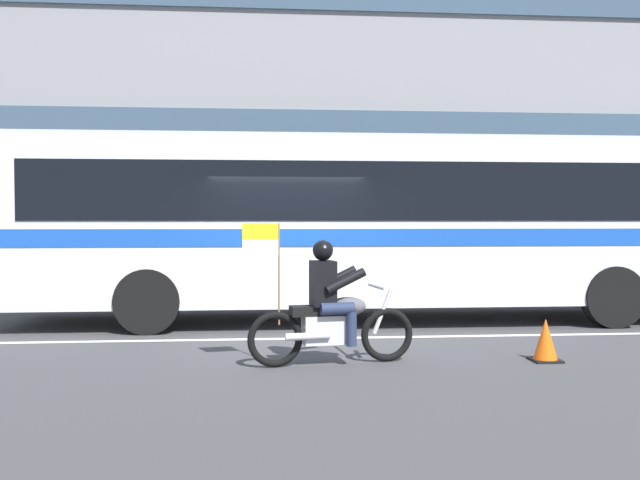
{
  "coord_description": "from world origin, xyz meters",
  "views": [
    {
      "loc": [
        -0.35,
        -10.72,
        1.82
      ],
      "look_at": [
        0.48,
        -0.62,
        1.51
      ],
      "focal_mm": 37.46,
      "sensor_mm": 36.0,
      "label": 1
    }
  ],
  "objects_px": {
    "fire_hydrant": "(360,278)",
    "traffic_cone": "(545,341)",
    "transit_bus": "(388,216)",
    "motorcycle_with_rider": "(330,312)"
  },
  "relations": [
    {
      "from": "fire_hydrant",
      "to": "traffic_cone",
      "type": "relative_size",
      "value": 1.36
    },
    {
      "from": "traffic_cone",
      "to": "transit_bus",
      "type": "bearing_deg",
      "value": 110.52
    },
    {
      "from": "transit_bus",
      "to": "fire_hydrant",
      "type": "xyz_separation_m",
      "value": [
        -0.1,
        2.78,
        -1.37
      ]
    },
    {
      "from": "motorcycle_with_rider",
      "to": "fire_hydrant",
      "type": "bearing_deg",
      "value": 78.5
    },
    {
      "from": "transit_bus",
      "to": "fire_hydrant",
      "type": "distance_m",
      "value": 3.1
    },
    {
      "from": "fire_hydrant",
      "to": "traffic_cone",
      "type": "xyz_separation_m",
      "value": [
        1.47,
        -6.45,
        -0.26
      ]
    },
    {
      "from": "transit_bus",
      "to": "fire_hydrant",
      "type": "bearing_deg",
      "value": 91.99
    },
    {
      "from": "motorcycle_with_rider",
      "to": "traffic_cone",
      "type": "xyz_separation_m",
      "value": [
        2.78,
        -0.03,
        -0.41
      ]
    },
    {
      "from": "transit_bus",
      "to": "motorcycle_with_rider",
      "type": "height_order",
      "value": "transit_bus"
    },
    {
      "from": "motorcycle_with_rider",
      "to": "fire_hydrant",
      "type": "distance_m",
      "value": 6.55
    }
  ]
}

